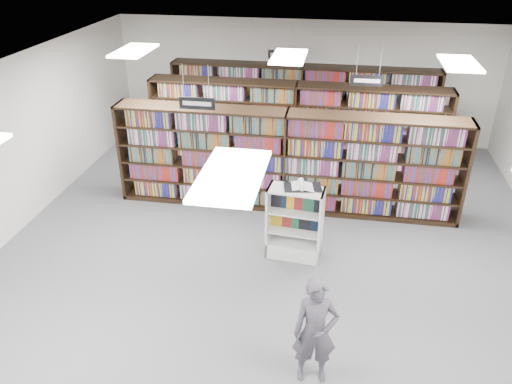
% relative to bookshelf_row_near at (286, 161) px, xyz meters
% --- Properties ---
extents(floor, '(12.00, 12.00, 0.00)m').
position_rel_bookshelf_row_near_xyz_m(floor, '(0.00, -2.00, -1.05)').
color(floor, '#535358').
rests_on(floor, ground).
extents(ceiling, '(10.00, 12.00, 0.10)m').
position_rel_bookshelf_row_near_xyz_m(ceiling, '(0.00, -2.00, 2.15)').
color(ceiling, white).
rests_on(ceiling, wall_back).
extents(wall_back, '(10.00, 0.10, 3.20)m').
position_rel_bookshelf_row_near_xyz_m(wall_back, '(0.00, 4.00, 0.55)').
color(wall_back, silver).
rests_on(wall_back, ground).
extents(bookshelf_row_near, '(7.00, 0.60, 2.10)m').
position_rel_bookshelf_row_near_xyz_m(bookshelf_row_near, '(0.00, 0.00, 0.00)').
color(bookshelf_row_near, black).
rests_on(bookshelf_row_near, floor).
extents(bookshelf_row_mid, '(7.00, 0.60, 2.10)m').
position_rel_bookshelf_row_near_xyz_m(bookshelf_row_mid, '(0.00, 2.00, 0.00)').
color(bookshelf_row_mid, black).
rests_on(bookshelf_row_mid, floor).
extents(bookshelf_row_far, '(7.00, 0.60, 2.10)m').
position_rel_bookshelf_row_near_xyz_m(bookshelf_row_far, '(0.00, 3.70, 0.00)').
color(bookshelf_row_far, black).
rests_on(bookshelf_row_far, floor).
extents(aisle_sign_left, '(0.65, 0.02, 0.80)m').
position_rel_bookshelf_row_near_xyz_m(aisle_sign_left, '(-1.50, -1.00, 1.48)').
color(aisle_sign_left, '#B2B2B7').
rests_on(aisle_sign_left, ceiling).
extents(aisle_sign_right, '(0.65, 0.02, 0.80)m').
position_rel_bookshelf_row_near_xyz_m(aisle_sign_right, '(1.50, 1.00, 1.48)').
color(aisle_sign_right, '#B2B2B7').
rests_on(aisle_sign_right, ceiling).
extents(aisle_sign_center, '(0.65, 0.02, 0.80)m').
position_rel_bookshelf_row_near_xyz_m(aisle_sign_center, '(-0.50, 3.00, 1.48)').
color(aisle_sign_center, '#B2B2B7').
rests_on(aisle_sign_center, ceiling).
extents(troffer_front_center, '(0.60, 1.20, 0.04)m').
position_rel_bookshelf_row_near_xyz_m(troffer_front_center, '(0.00, -5.00, 2.11)').
color(troffer_front_center, white).
rests_on(troffer_front_center, ceiling).
extents(troffer_back_left, '(0.60, 1.20, 0.04)m').
position_rel_bookshelf_row_near_xyz_m(troffer_back_left, '(-3.00, 0.00, 2.11)').
color(troffer_back_left, white).
rests_on(troffer_back_left, ceiling).
extents(troffer_back_center, '(0.60, 1.20, 0.04)m').
position_rel_bookshelf_row_near_xyz_m(troffer_back_center, '(0.00, 0.00, 2.11)').
color(troffer_back_center, white).
rests_on(troffer_back_center, ceiling).
extents(troffer_back_right, '(0.60, 1.20, 0.04)m').
position_rel_bookshelf_row_near_xyz_m(troffer_back_right, '(3.00, 0.00, 2.11)').
color(troffer_back_right, white).
rests_on(troffer_back_right, ceiling).
extents(endcap_display, '(1.00, 0.57, 1.35)m').
position_rel_bookshelf_row_near_xyz_m(endcap_display, '(0.38, -1.70, -0.58)').
color(endcap_display, silver).
rests_on(endcap_display, floor).
extents(open_book, '(0.69, 0.47, 0.13)m').
position_rel_bookshelf_row_near_xyz_m(open_book, '(0.47, -1.67, 0.33)').
color(open_book, black).
rests_on(open_book, endcap_display).
extents(shopper, '(0.62, 0.46, 1.57)m').
position_rel_bookshelf_row_near_xyz_m(shopper, '(0.90, -4.46, -0.26)').
color(shopper, '#4C4852').
rests_on(shopper, floor).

